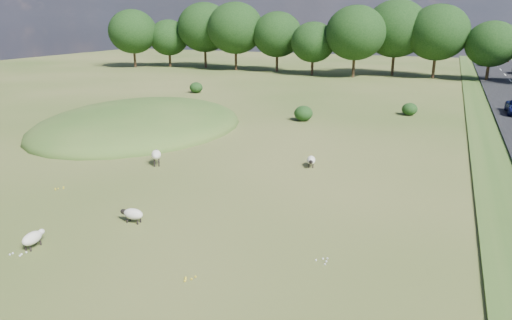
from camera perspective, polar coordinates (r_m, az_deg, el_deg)
The scene contains 10 objects.
ground at distance 41.71m, azimuth 5.98°, elevation 5.02°, with size 160.00×160.00×0.00m, color #304F18.
mound at distance 40.03m, azimuth -14.25°, elevation 4.06°, with size 16.00×20.00×4.00m, color #33561E.
treeline at distance 75.62m, azimuth 13.49°, elevation 15.13°, with size 96.28×14.66×11.70m.
shrubs at distance 47.22m, azimuth 3.44°, elevation 7.32°, with size 27.04×12.03×1.36m.
sheep_0 at distance 20.46m, azimuth -26.13°, elevation -8.74°, with size 0.60×1.17×0.66m.
sheep_1 at distance 29.07m, azimuth -12.37°, elevation 0.66°, with size 1.08×1.33×0.96m.
sheep_2 at distance 21.26m, azimuth -15.17°, elevation -6.51°, with size 1.15×0.54×0.66m.
sheep_3 at distance 28.29m, azimuth 6.91°, elevation -0.03°, with size 0.74×1.21×0.67m.
car_0 at distance 109.77m, azimuth 28.57°, elevation 11.09°, with size 1.79×4.39×1.28m, color maroon.
car_2 at distance 98.62m, azimuth 26.89°, elevation 10.86°, with size 2.14×4.63×1.29m, color navy.
Camera 1 is at (11.65, -19.08, 8.77)m, focal length 32.00 mm.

